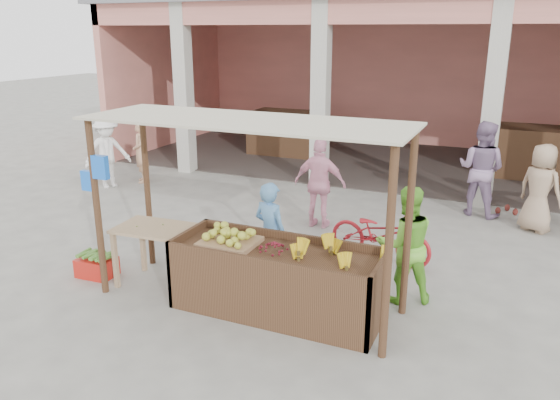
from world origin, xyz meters
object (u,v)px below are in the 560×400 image
at_px(fruit_stall, 277,282).
at_px(vendor_green, 405,242).
at_px(motorcycle, 380,233).
at_px(vendor_blue, 270,230).
at_px(red_crate, 97,267).
at_px(side_table, 156,237).

height_order(fruit_stall, vendor_green, vendor_green).
relative_size(fruit_stall, motorcycle, 1.53).
height_order(fruit_stall, motorcycle, motorcycle).
xyz_separation_m(fruit_stall, vendor_blue, (-0.43, 0.73, 0.38)).
distance_m(red_crate, vendor_green, 4.35).
distance_m(side_table, vendor_blue, 1.56).
distance_m(fruit_stall, red_crate, 2.81).
bearing_deg(side_table, motorcycle, 34.69).
relative_size(side_table, motorcycle, 0.64).
bearing_deg(side_table, vendor_blue, 23.11).
height_order(side_table, vendor_blue, vendor_blue).
bearing_deg(fruit_stall, red_crate, -177.99).
relative_size(fruit_stall, vendor_green, 1.59).
xyz_separation_m(vendor_blue, vendor_green, (1.79, 0.22, 0.04)).
relative_size(side_table, vendor_blue, 0.71).
height_order(vendor_blue, vendor_green, vendor_green).
distance_m(vendor_blue, vendor_green, 1.81).
xyz_separation_m(red_crate, vendor_green, (4.16, 1.05, 0.68)).
bearing_deg(red_crate, vendor_green, 11.20).
xyz_separation_m(side_table, vendor_blue, (1.39, 0.70, 0.06)).
relative_size(red_crate, motorcycle, 0.31).
height_order(vendor_green, motorcycle, vendor_green).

